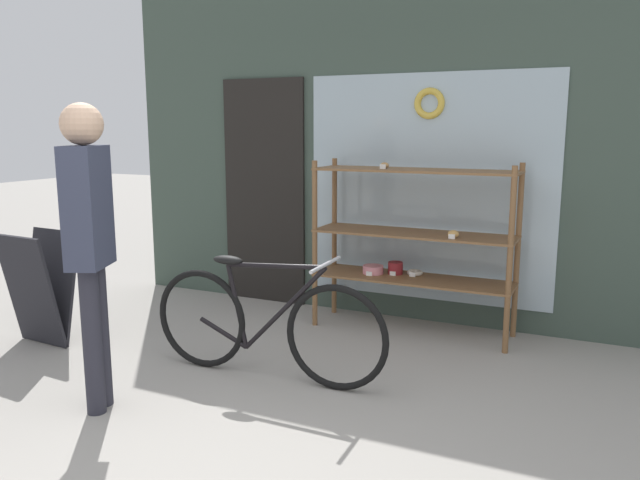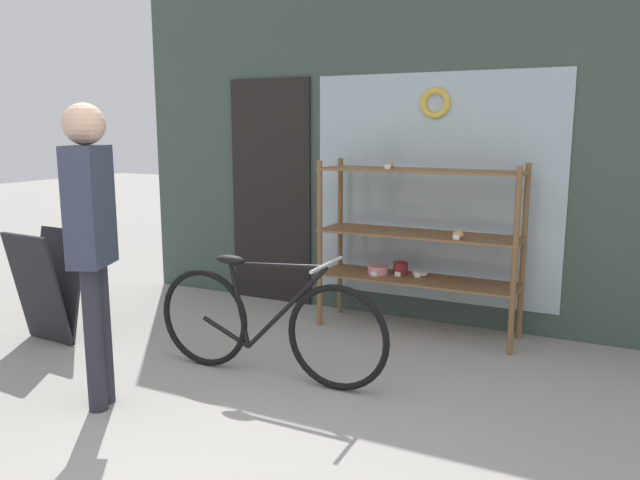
# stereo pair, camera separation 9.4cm
# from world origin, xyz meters

# --- Properties ---
(storefront_facade) EXTENTS (5.49, 0.13, 3.04)m
(storefront_facade) POSITION_xyz_m (-0.04, 2.98, 1.49)
(storefront_facade) COLOR #3D4C42
(storefront_facade) RESTS_ON ground_plane
(display_case) EXTENTS (1.62, 0.45, 1.39)m
(display_case) POSITION_xyz_m (0.17, 2.62, 0.80)
(display_case) COLOR brown
(display_case) RESTS_ON ground_plane
(bicycle) EXTENTS (1.71, 0.46, 0.83)m
(bicycle) POSITION_xyz_m (-0.42, 1.26, 0.37)
(bicycle) COLOR black
(bicycle) RESTS_ON ground_plane
(sandwich_board) EXTENTS (0.53, 0.41, 0.87)m
(sandwich_board) POSITION_xyz_m (-2.31, 1.11, 0.44)
(sandwich_board) COLOR #232328
(sandwich_board) RESTS_ON ground_plane
(pedestrian) EXTENTS (0.29, 0.36, 1.80)m
(pedestrian) POSITION_xyz_m (-1.08, 0.43, 1.07)
(pedestrian) COLOR #282833
(pedestrian) RESTS_ON ground_plane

